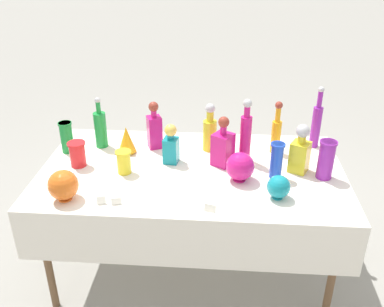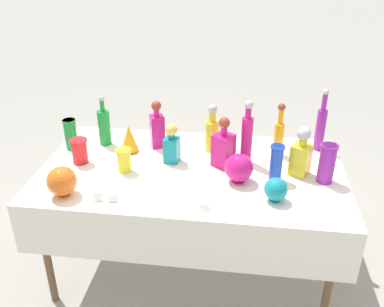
# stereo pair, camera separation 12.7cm
# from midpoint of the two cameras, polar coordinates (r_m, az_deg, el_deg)

# --- Properties ---
(ground_plane) EXTENTS (40.00, 40.00, 0.00)m
(ground_plane) POSITION_cam_midpoint_polar(r_m,az_deg,el_deg) (3.00, 1.25, -14.75)
(ground_plane) COLOR gray
(display_table) EXTENTS (1.79, 1.02, 0.76)m
(display_table) POSITION_cam_midpoint_polar(r_m,az_deg,el_deg) (2.55, 1.33, -3.53)
(display_table) COLOR white
(display_table) RESTS_ON ground
(tall_bottle_0) EXTENTS (0.07, 0.07, 0.40)m
(tall_bottle_0) POSITION_cam_midpoint_polar(r_m,az_deg,el_deg) (2.57, 8.74, 2.35)
(tall_bottle_0) COLOR #C61972
(tall_bottle_0) RESTS_ON display_table
(tall_bottle_1) EXTENTS (0.09, 0.09, 0.32)m
(tall_bottle_1) POSITION_cam_midpoint_polar(r_m,az_deg,el_deg) (2.71, 4.03, 2.95)
(tall_bottle_1) COLOR yellow
(tall_bottle_1) RESTS_ON display_table
(tall_bottle_2) EXTENTS (0.06, 0.06, 0.41)m
(tall_bottle_2) POSITION_cam_midpoint_polar(r_m,az_deg,el_deg) (2.84, 18.04, 3.51)
(tall_bottle_2) COLOR purple
(tall_bottle_2) RESTS_ON display_table
(tall_bottle_3) EXTENTS (0.08, 0.08, 0.34)m
(tall_bottle_3) POSITION_cam_midpoint_polar(r_m,az_deg,el_deg) (2.83, -10.37, 3.61)
(tall_bottle_3) COLOR #198C38
(tall_bottle_3) RESTS_ON display_table
(tall_bottle_4) EXTENTS (0.06, 0.06, 0.34)m
(tall_bottle_4) POSITION_cam_midpoint_polar(r_m,az_deg,el_deg) (2.71, 12.85, 2.59)
(tall_bottle_4) COLOR orange
(tall_bottle_4) RESTS_ON display_table
(square_decanter_0) EXTENTS (0.10, 0.10, 0.25)m
(square_decanter_0) POSITION_cam_midpoint_polar(r_m,az_deg,el_deg) (2.57, -1.30, 1.19)
(square_decanter_0) COLOR teal
(square_decanter_0) RESTS_ON display_table
(square_decanter_1) EXTENTS (0.15, 0.15, 0.31)m
(square_decanter_1) POSITION_cam_midpoint_polar(r_m,az_deg,el_deg) (2.54, 5.64, 0.87)
(square_decanter_1) COLOR #C61972
(square_decanter_1) RESTS_ON display_table
(square_decanter_2) EXTENTS (0.11, 0.11, 0.31)m
(square_decanter_2) POSITION_cam_midpoint_polar(r_m,az_deg,el_deg) (2.76, -3.35, 3.50)
(square_decanter_2) COLOR #C61972
(square_decanter_2) RESTS_ON display_table
(square_decanter_3) EXTENTS (0.13, 0.13, 0.30)m
(square_decanter_3) POSITION_cam_midpoint_polar(r_m,az_deg,el_deg) (2.53, 15.76, -0.10)
(square_decanter_3) COLOR yellow
(square_decanter_3) RESTS_ON display_table
(slender_vase_0) EXTENTS (0.08, 0.08, 0.21)m
(slender_vase_0) POSITION_cam_midpoint_polar(r_m,az_deg,el_deg) (2.44, 12.65, -1.09)
(slender_vase_0) COLOR blue
(slender_vase_0) RESTS_ON display_table
(slender_vase_1) EXTENTS (0.09, 0.09, 0.20)m
(slender_vase_1) POSITION_cam_midpoint_polar(r_m,az_deg,el_deg) (2.83, -14.66, 2.60)
(slender_vase_1) COLOR #198C38
(slender_vase_1) RESTS_ON display_table
(slender_vase_2) EXTENTS (0.11, 0.11, 0.15)m
(slender_vase_2) POSITION_cam_midpoint_polar(r_m,az_deg,el_deg) (2.65, -13.46, 0.41)
(slender_vase_2) COLOR red
(slender_vase_2) RESTS_ON display_table
(slender_vase_3) EXTENTS (0.09, 0.09, 0.14)m
(slender_vase_3) POSITION_cam_midpoint_polar(r_m,az_deg,el_deg) (2.51, -7.64, -0.76)
(slender_vase_3) COLOR yellow
(slender_vase_3) RESTS_ON display_table
(slender_vase_4) EXTENTS (0.10, 0.10, 0.23)m
(slender_vase_4) POSITION_cam_midpoint_polar(r_m,az_deg,el_deg) (2.50, 18.96, -1.15)
(slender_vase_4) COLOR purple
(slender_vase_4) RESTS_ON display_table
(fluted_vase_0) EXTENTS (0.11, 0.11, 0.18)m
(fluted_vase_0) POSITION_cam_midpoint_polar(r_m,az_deg,el_deg) (2.73, -7.08, 2.05)
(fluted_vase_0) COLOR orange
(fluted_vase_0) RESTS_ON display_table
(round_bowl_0) EXTENTS (0.16, 0.16, 0.17)m
(round_bowl_0) POSITION_cam_midpoint_polar(r_m,az_deg,el_deg) (2.34, -15.49, -3.61)
(round_bowl_0) COLOR orange
(round_bowl_0) RESTS_ON display_table
(round_bowl_1) EXTENTS (0.16, 0.16, 0.17)m
(round_bowl_1) POSITION_cam_midpoint_polar(r_m,az_deg,el_deg) (2.40, 7.78, -1.92)
(round_bowl_1) COLOR #C61972
(round_bowl_1) RESTS_ON display_table
(round_bowl_2) EXTENTS (0.12, 0.12, 0.13)m
(round_bowl_2) POSITION_cam_midpoint_polar(r_m,az_deg,el_deg) (2.27, 12.70, -4.72)
(round_bowl_2) COLOR teal
(round_bowl_2) RESTS_ON display_table
(price_tag_left) EXTENTS (0.06, 0.02, 0.04)m
(price_tag_left) POSITION_cam_midpoint_polar(r_m,az_deg,el_deg) (2.26, -8.91, -6.02)
(price_tag_left) COLOR white
(price_tag_left) RESTS_ON display_table
(price_tag_center) EXTENTS (0.05, 0.03, 0.05)m
(price_tag_center) POSITION_cam_midpoint_polar(r_m,az_deg,el_deg) (2.28, -10.84, -5.79)
(price_tag_center) COLOR white
(price_tag_center) RESTS_ON display_table
(price_tag_right) EXTENTS (0.06, 0.03, 0.04)m
(price_tag_right) POSITION_cam_midpoint_polar(r_m,az_deg,el_deg) (2.16, 3.47, -7.38)
(price_tag_right) COLOR white
(price_tag_right) RESTS_ON display_table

